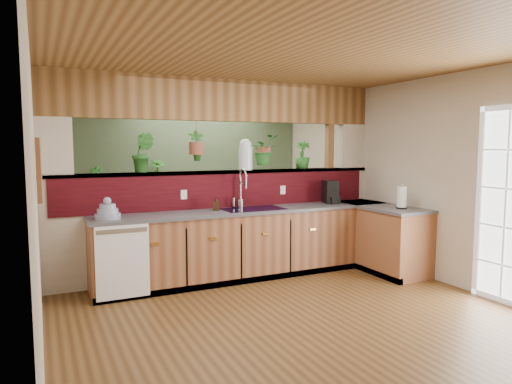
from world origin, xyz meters
name	(u,v)px	position (x,y,z in m)	size (l,w,h in m)	color
ground	(270,301)	(0.00, 0.00, 0.00)	(4.60, 7.00, 0.01)	#503518
ceiling	(271,63)	(0.00, 0.00, 2.60)	(4.60, 7.00, 0.01)	brown
wall_back	(180,170)	(0.00, 3.50, 1.30)	(4.60, 0.02, 2.60)	beige
wall_left	(36,194)	(-2.30, 0.00, 1.30)	(0.02, 7.00, 2.60)	beige
wall_right	(427,178)	(2.30, 0.00, 1.30)	(0.02, 7.00, 2.60)	beige
pass_through_partition	(227,185)	(0.03, 1.35, 1.19)	(4.60, 0.21, 2.60)	beige
pass_through_ledge	(224,172)	(0.00, 1.35, 1.37)	(4.60, 0.21, 0.04)	brown
header_beam	(224,100)	(0.00, 1.35, 2.33)	(4.60, 0.15, 0.55)	brown
sage_backwall	(180,170)	(0.00, 3.48, 1.30)	(4.55, 0.02, 2.55)	#485E40
countertop	(295,240)	(0.84, 0.87, 0.45)	(4.14, 1.52, 0.90)	brown
dishwasher	(123,262)	(-1.48, 0.66, 0.46)	(0.58, 0.03, 0.82)	white
navy_sink	(253,215)	(0.25, 0.98, 0.82)	(0.82, 0.50, 0.18)	black
framed_print	(39,170)	(-2.27, -0.80, 1.55)	(0.04, 0.35, 0.45)	brown
faucet	(242,187)	(0.15, 1.12, 1.18)	(0.23, 0.23, 0.53)	#B7B7B2
dish_stack	(108,212)	(-1.59, 0.92, 0.98)	(0.29, 0.29, 0.25)	#8892AF
soap_dispenser	(216,204)	(-0.24, 1.04, 0.99)	(0.08, 0.08, 0.18)	#352113
coffee_maker	(331,193)	(1.51, 1.02, 1.05)	(0.17, 0.29, 0.33)	black
paper_towel	(402,198)	(2.02, 0.15, 1.04)	(0.15, 0.15, 0.31)	black
glass_jar	(245,155)	(0.31, 1.35, 1.60)	(0.19, 0.19, 0.43)	silver
ledge_plant_left	(143,153)	(-1.09, 1.35, 1.64)	(0.27, 0.22, 0.49)	#235D20
ledge_plant_right	(302,155)	(1.22, 1.35, 1.59)	(0.23, 0.23, 0.41)	#235D20
hanging_plant_a	(196,135)	(-0.39, 1.35, 1.86)	(0.24, 0.19, 0.53)	brown
hanging_plant_b	(264,137)	(0.60, 1.35, 1.85)	(0.43, 0.39, 0.54)	brown
shelving_console	(135,220)	(-0.85, 3.25, 0.50)	(1.52, 0.41, 1.01)	black
shelf_plant_a	(96,178)	(-1.44, 3.25, 1.21)	(0.21, 0.15, 0.41)	#235D20
shelf_plant_b	(157,174)	(-0.46, 3.25, 1.25)	(0.28, 0.28, 0.49)	#235D20
floor_plant	(264,223)	(1.32, 2.77, 0.36)	(0.64, 0.56, 0.71)	#235D20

